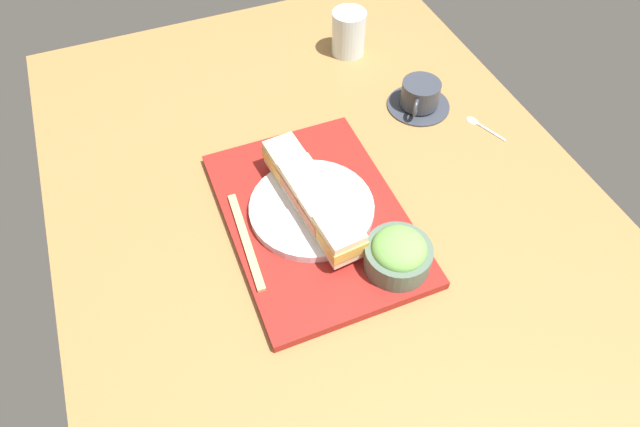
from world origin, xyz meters
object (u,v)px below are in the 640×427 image
drinking_glass (349,33)px  salad_bowl (398,253)px  sandwich_inner_near (303,183)px  teaspoon (478,123)px  sandwich_plate (312,208)px  chopsticks_pair (246,240)px  sandwich_inner_far (320,209)px  sandwich_farmost (339,236)px  coffee_cup (420,96)px  sandwich_nearmost (287,160)px

drinking_glass → salad_bowl: bearing=-16.3°
sandwich_inner_near → teaspoon: bearing=99.5°
sandwich_plate → sandwich_inner_near: size_ratio=2.54×
salad_bowl → drinking_glass: (-60.05, 17.55, 0.13)cm
salad_bowl → chopsticks_pair: (-13.99, -22.10, -2.88)cm
sandwich_inner_far → teaspoon: sandwich_inner_far is taller
sandwich_inner_far → sandwich_plate: bearing=-173.8°
salad_bowl → teaspoon: (-26.36, 32.85, -4.72)cm
salad_bowl → teaspoon: salad_bowl is taller
sandwich_farmost → sandwich_inner_near: bearing=-173.8°
sandwich_inner_near → sandwich_inner_far: size_ratio=0.97×
sandwich_inner_near → coffee_cup: 37.38cm
sandwich_plate → teaspoon: (-10.36, 41.88, -2.34)cm
sandwich_farmost → teaspoon: bearing=116.4°
sandwich_nearmost → teaspoon: bearing=90.6°
sandwich_inner_near → chopsticks_pair: 14.36cm
sandwich_inner_far → coffee_cup: 40.18cm
sandwich_inner_near → sandwich_inner_far: 6.67cm
sandwich_plate → drinking_glass: (-44.06, 26.59, 2.52)cm
chopsticks_pair → teaspoon: size_ratio=2.18×
sandwich_inner_far → salad_bowl: (12.68, 8.68, -0.93)cm
sandwich_nearmost → teaspoon: sandwich_nearmost is taller
sandwich_inner_near → coffee_cup: sandwich_inner_near is taller
sandwich_inner_near → drinking_glass: 48.86cm
sandwich_nearmost → drinking_glass: (-34.12, 27.66, -0.88)cm
sandwich_plate → sandwich_nearmost: size_ratio=2.59×
sandwich_plate → sandwich_inner_far: bearing=6.2°
chopsticks_pair → drinking_glass: (-46.06, 39.66, 3.01)cm
sandwich_inner_near → salad_bowl: same height
sandwich_plate → sandwich_farmost: size_ratio=2.55×
chopsticks_pair → teaspoon: 56.36cm
coffee_cup → sandwich_inner_far: bearing=-54.3°
sandwich_plate → sandwich_inner_far: 4.70cm
sandwich_inner_near → coffee_cup: (-16.76, 33.23, -3.52)cm
sandwich_nearmost → salad_bowl: (25.93, 10.11, -1.01)cm
sandwich_inner_near → sandwich_farmost: size_ratio=1.01×
chopsticks_pair → coffee_cup: (-22.07, 45.95, 0.54)cm
sandwich_plate → sandwich_farmost: bearing=6.2°
sandwich_inner_near → sandwich_farmost: bearing=6.2°
coffee_cup → drinking_glass: drinking_glass is taller
sandwich_plate → coffee_cup: (-20.07, 32.88, 0.05)cm
sandwich_inner_near → chopsticks_pair: (5.31, -12.71, -4.06)cm
drinking_glass → coffee_cup: bearing=14.7°
sandwich_inner_near → teaspoon: size_ratio=0.91×
salad_bowl → drinking_glass: drinking_glass is taller
drinking_glass → teaspoon: size_ratio=1.07×
sandwich_plate → drinking_glass: 51.52cm
sandwich_nearmost → coffee_cup: size_ratio=0.64×
sandwich_nearmost → coffee_cup: bearing=106.6°
sandwich_inner_near → chopsticks_pair: size_ratio=0.42×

